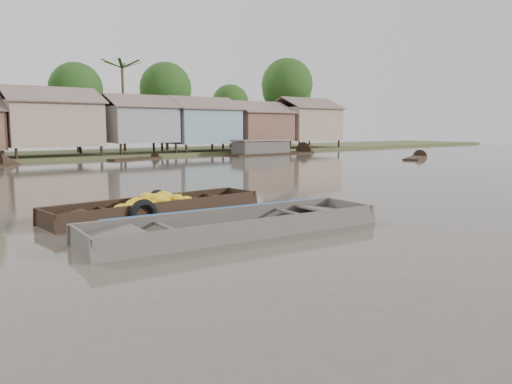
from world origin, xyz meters
TOP-DOWN VIEW (x-y plane):
  - ground at (0.00, 0.00)m, footprint 120.00×120.00m
  - riverbank at (3.03, 31.86)m, footprint 120.00×12.47m
  - banana_boat at (-2.14, 3.07)m, footprint 6.39×2.01m
  - viewer_boat at (-1.64, -0.20)m, footprint 7.35×2.43m
  - distant_boats at (13.42, 24.12)m, footprint 47.38×14.95m

SIDE VIEW (x-z plane):
  - ground at x=0.00m, z-range 0.00..0.00m
  - viewer_boat at x=-1.64m, z-range -0.24..0.35m
  - banana_boat at x=-2.14m, z-range -0.25..0.63m
  - distant_boats at x=13.42m, z-range -0.47..0.91m
  - riverbank at x=3.03m, z-range -2.04..8.18m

